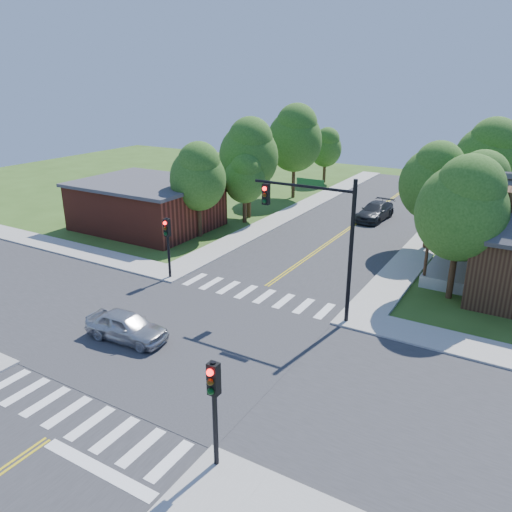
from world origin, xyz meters
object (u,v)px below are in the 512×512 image
Objects in this scene: signal_pole_se at (214,396)px; signal_mast_ne at (319,224)px; signal_pole_nw at (167,237)px; car_dgrey at (375,212)px; car_silver at (127,327)px.

signal_mast_ne is at bearing 98.56° from signal_pole_se.
signal_pole_se is 1.00× the size of signal_pole_nw.
car_dgrey is at bearing 99.05° from signal_mast_ne.
car_silver is at bearing 151.17° from signal_pole_se.
signal_pole_nw is 7.67m from car_silver.
signal_pole_nw is at bearing -179.93° from signal_mast_ne.
signal_mast_ne is 11.55m from signal_pole_se.
signal_mast_ne is 1.42× the size of car_dgrey.
signal_mast_ne is 1.75× the size of car_silver.
signal_mast_ne is 19.57m from car_dgrey.
signal_pole_se is 9.47m from car_silver.
car_dgrey is (-3.01, 18.89, -4.13)m from signal_mast_ne.
signal_mast_ne is 1.89× the size of signal_pole_nw.
car_dgrey is at bearing -12.15° from car_silver.
signal_pole_se is (1.69, -11.21, -2.19)m from signal_mast_ne.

